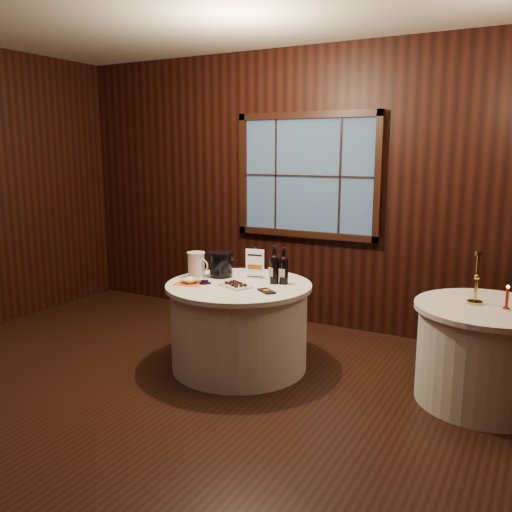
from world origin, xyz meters
The scene contains 16 objects.
ground centered at (0.00, 0.00, 0.00)m, with size 6.00×6.00×0.00m, color black.
back_wall centered at (0.00, 2.48, 1.54)m, with size 6.00×0.10×3.00m.
main_table centered at (0.00, 1.00, 0.39)m, with size 1.28×1.28×0.77m.
side_table centered at (2.00, 1.30, 0.39)m, with size 1.08×1.08×0.77m.
sign_stand centered at (0.02, 1.25, 0.87)m, with size 0.17×0.11×0.28m.
port_bottle_left centered at (0.27, 1.15, 0.92)m, with size 0.08×0.09×0.34m.
port_bottle_right centered at (0.35, 1.18, 0.91)m, with size 0.08×0.08×0.32m.
ice_bucket centered at (-0.27, 1.14, 0.89)m, with size 0.23×0.23×0.23m.
chocolate_plate centered at (0.03, 0.89, 0.79)m, with size 0.32×0.28×0.04m.
chocolate_box centered at (0.35, 0.86, 0.78)m, with size 0.18×0.09×0.01m, color black.
grape_bunch centered at (-0.24, 0.82, 0.79)m, with size 0.16×0.10×0.04m.
glass_pitcher centered at (-0.46, 1.01, 0.89)m, with size 0.22×0.17×0.24m.
orange_napkin centered at (-0.38, 0.81, 0.77)m, with size 0.23×0.23×0.00m, color orange.
cracker_bowl centered at (-0.38, 0.81, 0.79)m, with size 0.15×0.15×0.04m, color silver.
brass_candlestick centered at (1.90, 1.31, 0.92)m, with size 0.12×0.12×0.41m.
red_candle centered at (2.12, 1.26, 0.84)m, with size 0.05×0.05×0.18m.
Camera 1 is at (2.35, -2.97, 1.91)m, focal length 38.00 mm.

